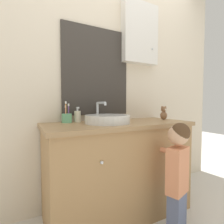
{
  "coord_description": "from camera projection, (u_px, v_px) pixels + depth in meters",
  "views": [
    {
      "loc": [
        -0.79,
        -1.06,
        1.02
      ],
      "look_at": [
        -0.1,
        0.26,
        0.95
      ],
      "focal_mm": 28.0,
      "sensor_mm": 36.0,
      "label": 1
    }
  ],
  "objects": [
    {
      "name": "toothbrush_holder",
      "position": [
        67.0,
        118.0,
        1.56
      ],
      "size": [
        0.09,
        0.09,
        0.19
      ],
      "color": "#66B27F",
      "rests_on": "vanity_counter"
    },
    {
      "name": "soap_dispenser",
      "position": [
        77.0,
        116.0,
        1.61
      ],
      "size": [
        0.06,
        0.06,
        0.14
      ],
      "color": "beige",
      "rests_on": "vanity_counter"
    },
    {
      "name": "teddy_bear",
      "position": [
        164.0,
        113.0,
        1.86
      ],
      "size": [
        0.08,
        0.07,
        0.14
      ],
      "color": "brown",
      "rests_on": "vanity_counter"
    },
    {
      "name": "wall_back",
      "position": [
        106.0,
        79.0,
        1.86
      ],
      "size": [
        3.2,
        0.18,
        2.5
      ],
      "color": "beige",
      "rests_on": "ground_plane"
    },
    {
      "name": "sink_basin",
      "position": [
        107.0,
        119.0,
        1.53
      ],
      "size": [
        0.4,
        0.45,
        0.19
      ],
      "color": "silver",
      "rests_on": "vanity_counter"
    },
    {
      "name": "child_figure",
      "position": [
        177.0,
        168.0,
        1.33
      ],
      "size": [
        0.21,
        0.43,
        0.88
      ],
      "color": "slate",
      "rests_on": "ground_plane"
    },
    {
      "name": "vanity_counter",
      "position": [
        119.0,
        168.0,
        1.61
      ],
      "size": [
        1.33,
        0.58,
        0.85
      ],
      "color": "#A37A4C",
      "rests_on": "ground_plane"
    }
  ]
}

